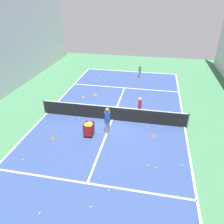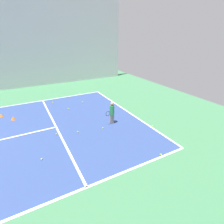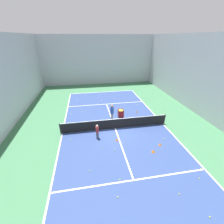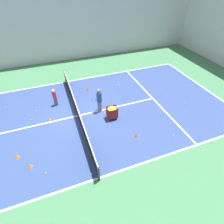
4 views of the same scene
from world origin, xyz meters
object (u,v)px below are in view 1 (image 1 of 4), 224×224
child_midcourt (140,105)px  player_near_baseline (140,70)px  training_cone_1 (95,94)px  coach_at_net (107,119)px  tennis_net (112,113)px  training_cone_0 (83,97)px  ball_cart (89,127)px

child_midcourt → player_near_baseline: bearing=-141.4°
training_cone_1 → coach_at_net: bearing=112.9°
tennis_net → training_cone_0: 4.32m
player_near_baseline → training_cone_0: player_near_baseline is taller
coach_at_net → training_cone_1: size_ratio=6.95×
training_cone_1 → training_cone_0: bearing=37.4°
child_midcourt → training_cone_0: size_ratio=5.63×
tennis_net → ball_cart: tennis_net is taller
child_midcourt → ball_cart: child_midcourt is taller
coach_at_net → training_cone_0: size_ratio=7.59×
child_midcourt → coach_at_net: bearing=1.5°
tennis_net → training_cone_1: bearing=-59.3°
ball_cart → training_cone_1: ball_cart is taller
training_cone_0 → coach_at_net: bearing=123.7°
training_cone_1 → tennis_net: bearing=120.7°
coach_at_net → training_cone_0: (3.07, -4.61, -0.89)m
player_near_baseline → coach_at_net: size_ratio=0.76×
player_near_baseline → child_midcourt: player_near_baseline is taller
training_cone_0 → training_cone_1: bearing=-142.6°
player_near_baseline → ball_cart: bearing=-17.0°
player_near_baseline → training_cone_1: bearing=-38.9°
player_near_baseline → coach_at_net: coach_at_net is taller
coach_at_net → child_midcourt: coach_at_net is taller
player_near_baseline → coach_at_net: bearing=-12.0°
coach_at_net → ball_cart: size_ratio=1.99×
player_near_baseline → child_midcourt: (-0.65, 7.61, -0.02)m
tennis_net → ball_cart: 2.33m
player_near_baseline → training_cone_0: 7.13m
child_midcourt → training_cone_1: (3.96, -2.50, -0.63)m
training_cone_1 → child_midcourt: bearing=147.7°
ball_cart → training_cone_1: size_ratio=3.48×
ball_cart → child_midcourt: bearing=-130.2°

